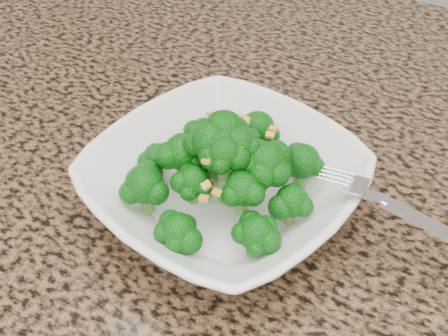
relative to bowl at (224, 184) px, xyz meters
The scene contains 5 objects.
granite_counter 0.06m from the bowl, ahead, with size 1.64×1.04×0.03m, color brown.
bowl is the anchor object (origin of this frame).
broccoli_pile 0.06m from the bowl, ahead, with size 0.21×0.21×0.06m, color #0B620B, non-canonical shape.
garlic_topping 0.09m from the bowl, ahead, with size 0.13×0.13×0.01m, color gold, non-canonical shape.
fork 0.14m from the bowl, ahead, with size 0.18×0.03×0.01m, color silver, non-canonical shape.
Camera 1 is at (0.15, -0.02, 1.30)m, focal length 45.00 mm.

